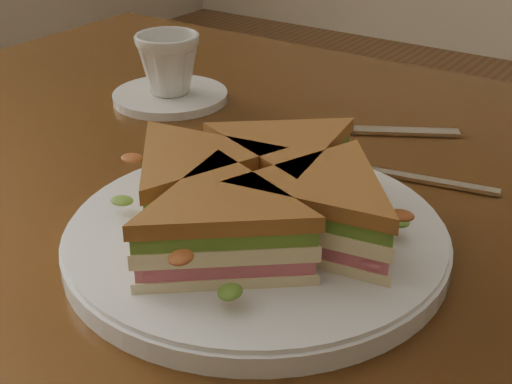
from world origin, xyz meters
TOP-DOWN VIEW (x-y plane):
  - table at (0.00, 0.00)m, footprint 1.20×0.80m
  - plate at (0.02, -0.12)m, footprint 0.30×0.30m
  - sandwich_wedges at (0.02, -0.12)m, footprint 0.28×0.28m
  - crisps_mound at (0.02, -0.12)m, footprint 0.09×0.09m
  - spoon at (0.02, 0.05)m, footprint 0.18×0.05m
  - knife at (-0.02, 0.14)m, footprint 0.19×0.12m
  - saucer at (-0.25, 0.10)m, footprint 0.14×0.14m
  - coffee_cup at (-0.25, 0.10)m, footprint 0.10×0.10m

SIDE VIEW (x-z plane):
  - table at x=0.00m, z-range 0.28..1.03m
  - knife at x=-0.02m, z-range 0.75..0.75m
  - spoon at x=0.02m, z-range 0.75..0.76m
  - saucer at x=-0.25m, z-range 0.75..0.76m
  - plate at x=0.02m, z-range 0.75..0.77m
  - crisps_mound at x=0.02m, z-range 0.77..0.82m
  - sandwich_wedges at x=0.02m, z-range 0.77..0.82m
  - coffee_cup at x=-0.25m, z-range 0.76..0.83m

